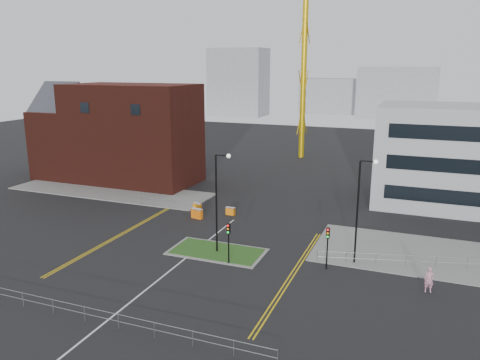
{
  "coord_description": "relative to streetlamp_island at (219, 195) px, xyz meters",
  "views": [
    {
      "loc": [
        18.43,
        -28.26,
        16.54
      ],
      "look_at": [
        1.34,
        15.45,
        5.0
      ],
      "focal_mm": 35.0,
      "sensor_mm": 36.0,
      "label": 1
    }
  ],
  "objects": [
    {
      "name": "centre_line",
      "position": [
        -2.22,
        -6.0,
        -5.41
      ],
      "size": [
        0.15,
        30.0,
        0.01
      ],
      "primitive_type": "cube",
      "color": "silver",
      "rests_on": "ground"
    },
    {
      "name": "pedestrian",
      "position": [
        17.7,
        -1.26,
        -4.43
      ],
      "size": [
        0.78,
        0.58,
        1.97
      ],
      "primitive_type": "imported",
      "rotation": [
        0.0,
        0.0,
        0.16
      ],
      "color": "pink",
      "rests_on": "ground"
    },
    {
      "name": "skyline_a",
      "position": [
        -42.22,
        112.0,
        5.59
      ],
      "size": [
        18.0,
        12.0,
        22.0
      ],
      "primitive_type": "cube",
      "color": "gray",
      "rests_on": "ground"
    },
    {
      "name": "barrier_left",
      "position": [
        -7.42,
        10.5,
        -4.9
      ],
      "size": [
        1.18,
        0.77,
        0.95
      ],
      "color": "orange",
      "rests_on": "ground"
    },
    {
      "name": "skyline_b",
      "position": [
        7.78,
        122.0,
        2.59
      ],
      "size": [
        24.0,
        12.0,
        16.0
      ],
      "primitive_type": "cube",
      "color": "gray",
      "rests_on": "ground"
    },
    {
      "name": "island_kerb",
      "position": [
        -0.22,
        0.0,
        -5.37
      ],
      "size": [
        8.6,
        4.6,
        0.08
      ],
      "primitive_type": "cube",
      "color": "slate",
      "rests_on": "ground"
    },
    {
      "name": "pavement_right",
      "position": [
        19.78,
        6.0,
        -5.35
      ],
      "size": [
        24.0,
        10.0,
        0.12
      ],
      "primitive_type": "cube",
      "color": "slate",
      "rests_on": "ground"
    },
    {
      "name": "barrier_mid",
      "position": [
        -6.22,
        8.0,
        -4.8
      ],
      "size": [
        1.4,
        0.68,
        1.13
      ],
      "color": "orange",
      "rests_on": "ground"
    },
    {
      "name": "traffic_light_right",
      "position": [
        9.78,
        -0.02,
        -2.85
      ],
      "size": [
        0.28,
        0.33,
        3.65
      ],
      "color": "black",
      "rests_on": "ground"
    },
    {
      "name": "railing_left",
      "position": [
        -13.22,
        10.0,
        -4.67
      ],
      "size": [
        6.05,
        0.05,
        1.1
      ],
      "color": "gray",
      "rests_on": "ground"
    },
    {
      "name": "skyline_d",
      "position": [
        -10.22,
        132.0,
        0.59
      ],
      "size": [
        30.0,
        12.0,
        12.0
      ],
      "primitive_type": "cube",
      "color": "gray",
      "rests_on": "ground"
    },
    {
      "name": "streetlamp_right_near",
      "position": [
        12.0,
        2.0,
        0.0
      ],
      "size": [
        1.46,
        0.36,
        9.18
      ],
      "color": "black",
      "rests_on": "ground"
    },
    {
      "name": "railing_right",
      "position": [
        18.28,
        3.5,
        -4.63
      ],
      "size": [
        19.05,
        5.05,
        1.1
      ],
      "color": "gray",
      "rests_on": "ground"
    },
    {
      "name": "brick_building",
      "position": [
        -25.19,
        20.0,
        1.44
      ],
      "size": [
        24.2,
        10.07,
        14.24
      ],
      "color": "#431710",
      "rests_on": "ground"
    },
    {
      "name": "yellow_left_a",
      "position": [
        -11.22,
        2.0,
        -5.41
      ],
      "size": [
        0.12,
        24.0,
        0.01
      ],
      "primitive_type": "cube",
      "color": "gold",
      "rests_on": "ground"
    },
    {
      "name": "barrier_right",
      "position": [
        -3.22,
        10.48,
        -4.92
      ],
      "size": [
        1.1,
        0.41,
        0.91
      ],
      "color": "orange",
      "rests_on": "ground"
    },
    {
      "name": "yellow_left_b",
      "position": [
        -10.92,
        2.0,
        -5.41
      ],
      "size": [
        0.12,
        24.0,
        0.01
      ],
      "primitive_type": "cube",
      "color": "gold",
      "rests_on": "ground"
    },
    {
      "name": "traffic_light_island",
      "position": [
        1.78,
        -2.02,
        -2.85
      ],
      "size": [
        0.28,
        0.33,
        3.65
      ],
      "color": "black",
      "rests_on": "ground"
    },
    {
      "name": "ground",
      "position": [
        -2.22,
        -8.0,
        -5.41
      ],
      "size": [
        200.0,
        200.0,
        0.0
      ],
      "primitive_type": "plane",
      "color": "black",
      "rests_on": "ground"
    },
    {
      "name": "yellow_right_b",
      "position": [
        7.58,
        -2.0,
        -5.41
      ],
      "size": [
        0.12,
        20.0,
        0.01
      ],
      "primitive_type": "cube",
      "color": "gold",
      "rests_on": "ground"
    },
    {
      "name": "yellow_right_a",
      "position": [
        7.28,
        -2.0,
        -5.41
      ],
      "size": [
        0.12,
        20.0,
        0.01
      ],
      "primitive_type": "cube",
      "color": "gold",
      "rests_on": "ground"
    },
    {
      "name": "railing_front",
      "position": [
        -2.22,
        -14.0,
        -4.63
      ],
      "size": [
        24.05,
        0.05,
        1.1
      ],
      "color": "gray",
      "rests_on": "ground"
    },
    {
      "name": "streetlamp_island",
      "position": [
        0.0,
        0.0,
        0.0
      ],
      "size": [
        1.46,
        0.36,
        9.18
      ],
      "color": "black",
      "rests_on": "ground"
    },
    {
      "name": "grass_island",
      "position": [
        -0.22,
        0.0,
        -5.35
      ],
      "size": [
        8.0,
        4.0,
        0.12
      ],
      "primitive_type": "cube",
      "color": "#20541C",
      "rests_on": "ground"
    },
    {
      "name": "pavement_left",
      "position": [
        -22.22,
        14.0,
        -5.35
      ],
      "size": [
        28.0,
        8.0,
        0.12
      ],
      "primitive_type": "cube",
      "color": "slate",
      "rests_on": "ground"
    }
  ]
}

